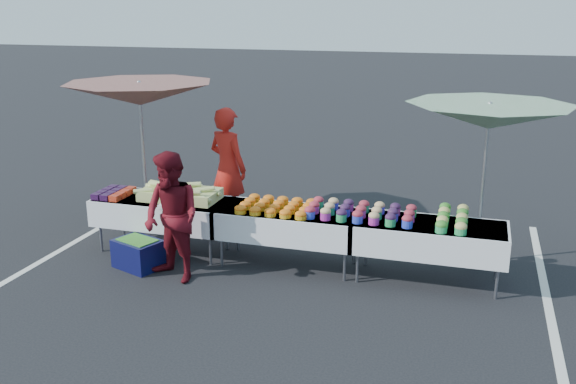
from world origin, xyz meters
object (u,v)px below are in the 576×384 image
(umbrella_left, at_px, (140,95))
(customer, at_px, (172,218))
(table_left, at_px, (163,210))
(table_center, at_px, (288,223))
(table_right, at_px, (429,237))
(storage_bin, at_px, (138,253))
(umbrella_right, at_px, (489,118))
(vendor, at_px, (228,168))

(umbrella_left, bearing_deg, customer, -52.31)
(table_left, xyz_separation_m, table_center, (1.80, 0.00, 0.00))
(table_right, relative_size, storage_bin, 2.65)
(table_left, bearing_deg, umbrella_right, 10.82)
(table_center, relative_size, vendor, 1.00)
(table_left, relative_size, umbrella_left, 0.83)
(vendor, bearing_deg, table_center, 159.25)
(table_left, xyz_separation_m, storage_bin, (-0.04, -0.65, -0.38))
(table_right, distance_m, vendor, 3.38)
(umbrella_left, height_order, storage_bin, umbrella_left)
(table_center, bearing_deg, storage_bin, -160.58)
(table_right, bearing_deg, table_left, 180.00)
(vendor, bearing_deg, customer, 114.94)
(table_left, bearing_deg, table_right, 0.00)
(vendor, bearing_deg, table_right, -179.34)
(table_right, relative_size, umbrella_left, 0.83)
(table_center, xyz_separation_m, umbrella_right, (2.39, 0.80, 1.37))
(table_left, xyz_separation_m, umbrella_left, (-0.70, 0.80, 1.46))
(table_center, height_order, customer, customer)
(customer, distance_m, storage_bin, 0.89)
(table_right, xyz_separation_m, storage_bin, (-3.64, -0.65, -0.38))
(table_right, distance_m, customer, 3.15)
(storage_bin, bearing_deg, umbrella_right, 39.13)
(table_center, distance_m, table_right, 1.80)
(table_left, relative_size, table_right, 1.00)
(vendor, height_order, umbrella_left, umbrella_left)
(customer, bearing_deg, table_center, 57.76)
(umbrella_left, bearing_deg, storage_bin, -65.65)
(vendor, xyz_separation_m, umbrella_right, (3.71, -0.43, 1.02))
(table_center, height_order, table_right, same)
(customer, bearing_deg, umbrella_left, 150.61)
(table_center, height_order, storage_bin, table_center)
(customer, bearing_deg, table_left, 146.99)
(table_right, xyz_separation_m, umbrella_left, (-4.30, 0.80, 1.46))
(umbrella_right, bearing_deg, storage_bin, -161.09)
(table_center, distance_m, umbrella_left, 3.00)
(customer, height_order, umbrella_left, umbrella_left)
(vendor, bearing_deg, umbrella_left, 42.36)
(customer, bearing_deg, storage_bin, -175.11)
(umbrella_left, bearing_deg, umbrella_right, 0.00)
(table_left, height_order, customer, customer)
(customer, distance_m, umbrella_left, 2.42)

